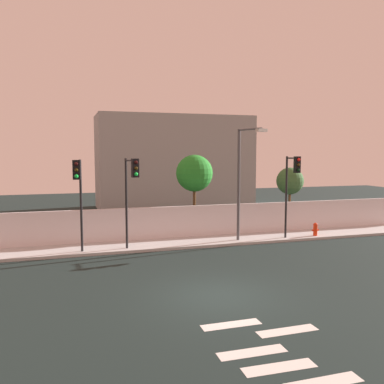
# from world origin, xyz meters

# --- Properties ---
(ground_plane) EXTENTS (80.00, 80.00, 0.00)m
(ground_plane) POSITION_xyz_m (0.00, 0.00, 0.00)
(ground_plane) COLOR black
(sidewalk) EXTENTS (36.00, 2.40, 0.15)m
(sidewalk) POSITION_xyz_m (0.00, 8.20, 0.07)
(sidewalk) COLOR #B4B4B4
(sidewalk) RESTS_ON ground
(perimeter_wall) EXTENTS (36.00, 0.18, 1.80)m
(perimeter_wall) POSITION_xyz_m (0.00, 9.49, 1.05)
(perimeter_wall) COLOR silver
(perimeter_wall) RESTS_ON sidewalk
(crosswalk_marking) EXTENTS (3.30, 3.84, 0.01)m
(crosswalk_marking) POSITION_xyz_m (-0.07, -4.10, 0.00)
(crosswalk_marking) COLOR silver
(crosswalk_marking) RESTS_ON ground
(traffic_light_left) EXTENTS (0.44, 1.51, 4.54)m
(traffic_light_left) POSITION_xyz_m (-4.46, 6.86, 3.48)
(traffic_light_left) COLOR black
(traffic_light_left) RESTS_ON sidewalk
(traffic_light_center) EXTENTS (0.36, 1.22, 4.68)m
(traffic_light_center) POSITION_xyz_m (7.04, 7.02, 3.55)
(traffic_light_center) COLOR black
(traffic_light_center) RESTS_ON sidewalk
(traffic_light_right) EXTENTS (0.53, 1.44, 4.59)m
(traffic_light_right) POSITION_xyz_m (-1.98, 6.90, 3.51)
(traffic_light_right) COLOR black
(traffic_light_right) RESTS_ON sidewalk
(street_lamp_curbside) EXTENTS (0.87, 2.05, 6.16)m
(street_lamp_curbside) POSITION_xyz_m (4.19, 7.46, 3.85)
(street_lamp_curbside) COLOR #4C4C51
(street_lamp_curbside) RESTS_ON sidewalk
(fire_hydrant) EXTENTS (0.44, 0.26, 0.77)m
(fire_hydrant) POSITION_xyz_m (8.95, 7.49, 0.56)
(fire_hydrant) COLOR red
(fire_hydrant) RESTS_ON sidewalk
(roadside_tree_leftmost) EXTENTS (2.28, 2.28, 4.91)m
(roadside_tree_leftmost) POSITION_xyz_m (2.56, 10.97, 3.75)
(roadside_tree_leftmost) COLOR brown
(roadside_tree_leftmost) RESTS_ON ground
(roadside_tree_midleft) EXTENTS (1.80, 1.80, 4.06)m
(roadside_tree_midleft) POSITION_xyz_m (9.24, 10.97, 3.13)
(roadside_tree_midleft) COLOR brown
(roadside_tree_midleft) RESTS_ON ground
(low_building_distant) EXTENTS (13.83, 6.00, 8.36)m
(low_building_distant) POSITION_xyz_m (4.46, 23.49, 4.18)
(low_building_distant) COLOR #9E9E9E
(low_building_distant) RESTS_ON ground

